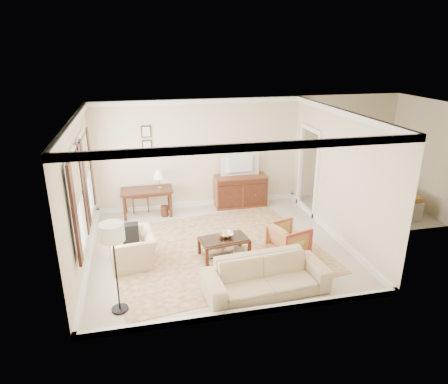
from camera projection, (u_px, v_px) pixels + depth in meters
name	position (u px, v px, depth m)	size (l,w,h in m)	color
room_shell	(217.00, 136.00, 7.96)	(5.51, 5.01, 2.91)	beige
annex_bedroom	(374.00, 198.00, 10.66)	(3.00, 2.70, 2.90)	beige
window_front	(77.00, 202.00, 7.09)	(0.12, 1.56, 1.80)	#CCB284
window_rear	(86.00, 175.00, 8.55)	(0.12, 1.56, 1.80)	#CCB284
doorway	(308.00, 172.00, 10.36)	(0.10, 1.12, 2.25)	white
rug	(216.00, 249.00, 8.66)	(4.32, 3.70, 0.01)	brown
writing_desk	(147.00, 193.00, 10.21)	(1.31, 0.65, 0.71)	#482114
desk_chair	(140.00, 192.00, 10.52)	(0.45, 0.45, 1.05)	brown
desk_lamp	(159.00, 179.00, 10.15)	(0.32, 0.32, 0.50)	silver
framed_prints	(147.00, 139.00, 10.13)	(0.25, 0.04, 0.68)	#482114
sideboard	(240.00, 191.00, 10.90)	(1.40, 0.54, 0.86)	brown
tv	(241.00, 158.00, 10.55)	(1.00, 0.58, 0.13)	black
coffee_table	(224.00, 242.00, 8.29)	(1.06, 0.71, 0.42)	#482114
fruit_bowl	(226.00, 234.00, 8.32)	(0.42, 0.42, 0.10)	silver
book_a	(217.00, 248.00, 8.36)	(0.28, 0.04, 0.38)	brown
book_b	(234.00, 249.00, 8.33)	(0.28, 0.03, 0.38)	brown
striped_armchair	(289.00, 237.00, 8.40)	(0.71, 0.66, 0.73)	maroon
club_armchair	(132.00, 244.00, 7.99)	(0.99, 0.65, 0.87)	#D1AF8D
backpack	(130.00, 231.00, 7.98)	(0.32, 0.22, 0.40)	black
sofa	(266.00, 271.00, 7.03)	(2.20, 0.64, 0.86)	#D1AF8D
floor_lamp	(113.00, 239.00, 6.22)	(0.39, 0.39, 1.59)	black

